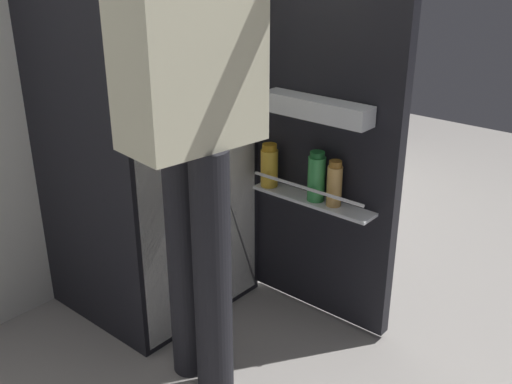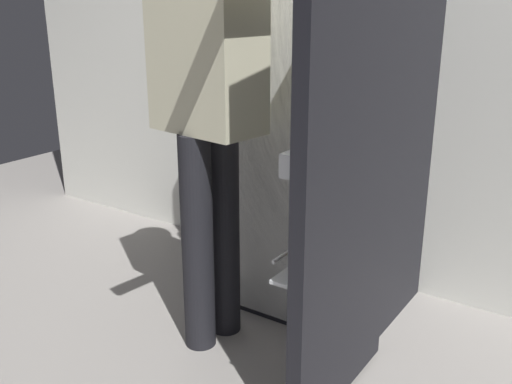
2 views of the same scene
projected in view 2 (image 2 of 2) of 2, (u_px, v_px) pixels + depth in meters
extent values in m
plane|color=gray|center=(263.00, 358.00, 2.22)|extent=(6.53, 6.53, 0.00)
cube|color=silver|center=(376.00, 21.00, 2.54)|extent=(4.40, 0.10, 2.41)
cube|color=black|center=(337.00, 112.00, 2.37)|extent=(0.62, 0.59, 1.72)
cube|color=white|center=(301.00, 125.00, 2.14)|extent=(0.58, 0.01, 1.68)
cube|color=white|center=(308.00, 108.00, 2.16)|extent=(0.54, 0.09, 0.01)
cube|color=black|center=(349.00, 157.00, 1.73)|extent=(0.05, 0.60, 1.65)
cube|color=white|center=(323.00, 256.00, 1.87)|extent=(0.09, 0.49, 0.01)
cylinder|color=silver|center=(312.00, 236.00, 1.88)|extent=(0.01, 0.47, 0.01)
cube|color=white|center=(327.00, 152.00, 1.76)|extent=(0.09, 0.42, 0.07)
cylinder|color=tan|center=(311.00, 243.00, 1.78)|extent=(0.05, 0.05, 0.15)
cylinder|color=#996623|center=(312.00, 217.00, 1.75)|extent=(0.04, 0.04, 0.02)
cylinder|color=gold|center=(350.00, 215.00, 2.01)|extent=(0.07, 0.07, 0.14)
cylinder|color=#BC8419|center=(352.00, 192.00, 1.98)|extent=(0.06, 0.06, 0.02)
cylinder|color=green|center=(322.00, 232.00, 1.83)|extent=(0.06, 0.06, 0.16)
cylinder|color=#195B28|center=(323.00, 205.00, 1.80)|extent=(0.05, 0.05, 0.02)
cylinder|color=black|center=(224.00, 234.00, 2.28)|extent=(0.12, 0.12, 0.85)
cylinder|color=black|center=(198.00, 245.00, 2.18)|extent=(0.12, 0.12, 0.85)
cube|color=beige|center=(206.00, 45.00, 2.00)|extent=(0.42, 0.27, 0.60)
cylinder|color=beige|center=(245.00, 48.00, 2.15)|extent=(0.08, 0.08, 0.56)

